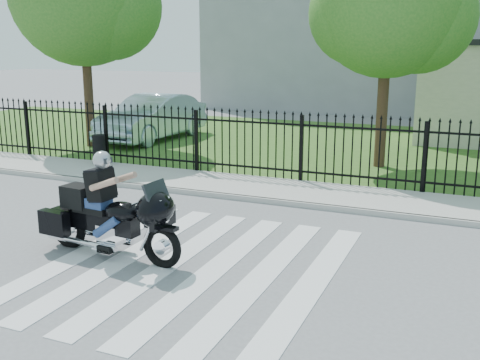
% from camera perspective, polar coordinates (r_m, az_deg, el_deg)
% --- Properties ---
extents(ground, '(120.00, 120.00, 0.00)m').
position_cam_1_polar(ground, '(9.27, -4.92, -8.74)').
color(ground, slate).
rests_on(ground, ground).
extents(crosswalk, '(5.00, 5.50, 0.01)m').
position_cam_1_polar(crosswalk, '(9.27, -4.93, -8.71)').
color(crosswalk, silver).
rests_on(crosswalk, ground).
extents(sidewalk, '(40.00, 2.00, 0.12)m').
position_cam_1_polar(sidewalk, '(13.64, 4.92, -1.15)').
color(sidewalk, '#ADAAA3').
rests_on(sidewalk, ground).
extents(curb, '(40.00, 0.12, 0.12)m').
position_cam_1_polar(curb, '(12.73, 3.51, -2.20)').
color(curb, '#ADAAA3').
rests_on(curb, ground).
extents(grass_strip, '(40.00, 12.00, 0.02)m').
position_cam_1_polar(grass_strip, '(20.28, 11.13, 3.35)').
color(grass_strip, '#31591E').
rests_on(grass_strip, ground).
extents(iron_fence, '(26.00, 0.04, 1.80)m').
position_cam_1_polar(iron_fence, '(14.39, 6.23, 3.03)').
color(iron_fence, black).
rests_on(iron_fence, ground).
extents(tree_mid, '(4.20, 4.20, 6.78)m').
position_cam_1_polar(tree_mid, '(16.80, 14.85, 17.06)').
color(tree_mid, '#382316').
rests_on(tree_mid, ground).
extents(building_tall, '(15.00, 10.00, 12.00)m').
position_cam_1_polar(building_tall, '(34.39, 11.65, 17.43)').
color(building_tall, '#919499').
rests_on(building_tall, ground).
extents(motorcycle_rider, '(2.80, 1.03, 1.85)m').
position_cam_1_polar(motorcycle_rider, '(9.73, -13.30, -3.26)').
color(motorcycle_rider, black).
rests_on(motorcycle_rider, ground).
extents(parked_car, '(2.06, 5.22, 1.69)m').
position_cam_1_polar(parked_car, '(21.47, -8.90, 6.31)').
color(parked_car, '#AAC4D7').
rests_on(parked_car, grass_strip).
extents(litter_bin, '(0.46, 0.46, 0.85)m').
position_cam_1_polar(litter_bin, '(16.94, -14.11, 3.05)').
color(litter_bin, black).
rests_on(litter_bin, sidewalk).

